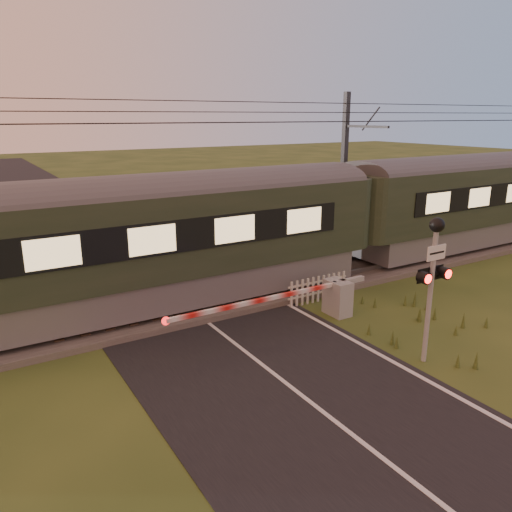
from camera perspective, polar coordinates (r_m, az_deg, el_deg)
ground at (r=10.70m, az=6.47°, el=-16.53°), size 160.00×160.00×0.00m
road at (r=10.55m, az=7.36°, el=-17.01°), size 6.00×140.00×0.03m
track_bed at (r=15.75m, az=-8.14°, el=-5.37°), size 140.00×3.40×0.39m
overhead_wires at (r=14.71m, az=-9.02°, el=15.67°), size 120.00×0.62×0.62m
train at (r=18.60m, az=10.56°, el=4.60°), size 40.78×2.81×3.80m
boom_gate at (r=14.75m, az=8.45°, el=-4.70°), size 6.40×0.81×1.08m
crossing_signal at (r=12.07m, az=19.59°, el=-0.95°), size 0.90×0.36×3.52m
picket_fence at (r=15.89m, az=7.12°, el=-3.74°), size 2.27×0.07×0.84m
catenary_mast at (r=21.16m, az=10.12°, el=9.41°), size 0.21×2.45×6.62m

